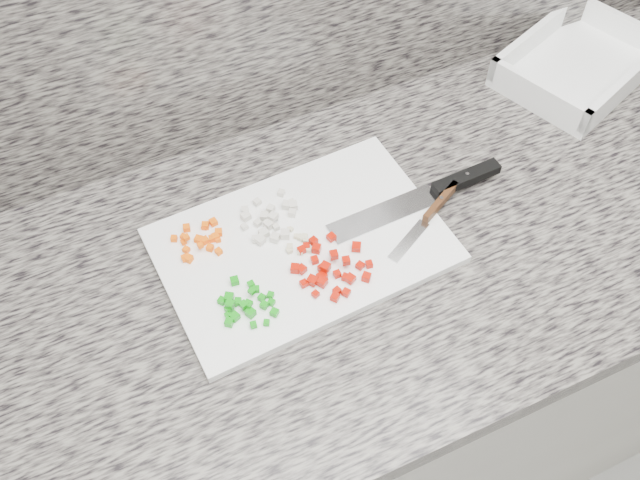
{
  "coord_description": "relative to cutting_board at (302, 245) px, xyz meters",
  "views": [
    {
      "loc": [
        -0.34,
        0.9,
        1.77
      ],
      "look_at": [
        -0.08,
        1.45,
        0.93
      ],
      "focal_mm": 40.0,
      "sensor_mm": 36.0,
      "label": 1
    }
  ],
  "objects": [
    {
      "name": "cabinet",
      "position": [
        0.1,
        -0.03,
        -0.48
      ],
      "size": [
        3.92,
        0.62,
        0.86
      ],
      "primitive_type": "cube",
      "color": "white",
      "rests_on": "ground"
    },
    {
      "name": "countertop",
      "position": [
        0.1,
        -0.03,
        -0.03
      ],
      "size": [
        3.96,
        0.64,
        0.04
      ],
      "primitive_type": "cube",
      "color": "slate",
      "rests_on": "cabinet"
    },
    {
      "name": "cutting_board",
      "position": [
        0.0,
        0.0,
        0.0
      ],
      "size": [
        0.43,
        0.3,
        0.01
      ],
      "primitive_type": "cube",
      "rotation": [
        0.0,
        0.0,
        0.05
      ],
      "color": "white",
      "rests_on": "countertop"
    },
    {
      "name": "carrot_pile",
      "position": [
        -0.13,
        0.06,
        0.01
      ],
      "size": [
        0.08,
        0.07,
        0.02
      ],
      "color": "#FF5F05",
      "rests_on": "cutting_board"
    },
    {
      "name": "onion_pile",
      "position": [
        -0.03,
        0.06,
        0.01
      ],
      "size": [
        0.09,
        0.09,
        0.02
      ],
      "color": "beige",
      "rests_on": "cutting_board"
    },
    {
      "name": "green_pepper_pile",
      "position": [
        -0.12,
        -0.07,
        0.01
      ],
      "size": [
        0.08,
        0.09,
        0.02
      ],
      "color": "#0D920E",
      "rests_on": "cutting_board"
    },
    {
      "name": "red_pepper_pile",
      "position": [
        0.02,
        -0.06,
        0.01
      ],
      "size": [
        0.11,
        0.12,
        0.02
      ],
      "color": "#B21002",
      "rests_on": "cutting_board"
    },
    {
      "name": "garlic_pile",
      "position": [
        -0.01,
        0.0,
        0.01
      ],
      "size": [
        0.04,
        0.06,
        0.01
      ],
      "color": "beige",
      "rests_on": "cutting_board"
    },
    {
      "name": "chef_knife",
      "position": [
        0.23,
        -0.0,
        0.01
      ],
      "size": [
        0.3,
        0.05,
        0.02
      ],
      "rotation": [
        0.0,
        0.0,
        0.04
      ],
      "color": "silver",
      "rests_on": "cutting_board"
    },
    {
      "name": "paring_knife",
      "position": [
        0.2,
        -0.03,
        0.01
      ],
      "size": [
        0.16,
        0.09,
        0.02
      ],
      "rotation": [
        0.0,
        0.0,
        0.48
      ],
      "color": "silver",
      "rests_on": "cutting_board"
    },
    {
      "name": "tray",
      "position": [
        0.61,
        0.15,
        0.01
      ],
      "size": [
        0.33,
        0.28,
        0.06
      ],
      "rotation": [
        0.0,
        0.0,
        0.36
      ],
      "color": "white",
      "rests_on": "countertop"
    }
  ]
}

